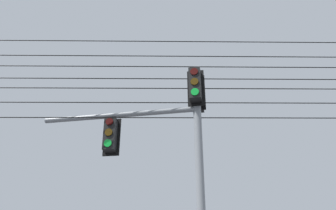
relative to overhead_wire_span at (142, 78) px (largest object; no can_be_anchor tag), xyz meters
The scene contains 2 objects.
signal_mast_assembly 2.02m from the overhead_wire_span, 154.97° to the left, with size 3.42×3.45×6.78m.
overhead_wire_span is the anchor object (origin of this frame).
Camera 1 is at (5.99, 7.19, 1.46)m, focal length 39.53 mm.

